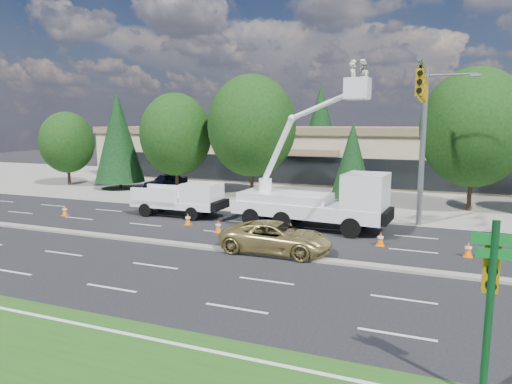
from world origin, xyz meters
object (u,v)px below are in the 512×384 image
at_px(bucket_truck, 322,194).
at_px(signal_mast, 423,121).
at_px(utility_pickup, 183,202).
at_px(street_sign_pole, 490,291).
at_px(minivan, 276,237).

bearing_deg(bucket_truck, signal_mast, 16.87).
bearing_deg(signal_mast, utility_pickup, -176.58).
bearing_deg(utility_pickup, street_sign_pole, -42.17).
height_order(street_sign_pole, utility_pickup, street_sign_pole).
bearing_deg(minivan, signal_mast, -43.14).
xyz_separation_m(street_sign_pole, minivan, (-7.92, 9.00, -1.73)).
height_order(bucket_truck, minivan, bucket_truck).
bearing_deg(utility_pickup, minivan, -34.19).
xyz_separation_m(street_sign_pole, bucket_truck, (-7.07, 14.36, -0.44)).
distance_m(signal_mast, street_sign_pole, 15.99).
relative_size(utility_pickup, minivan, 1.13).
bearing_deg(utility_pickup, signal_mast, 3.27).
height_order(signal_mast, minivan, signal_mast).
bearing_deg(street_sign_pole, utility_pickup, 137.98).
bearing_deg(signal_mast, street_sign_pole, -82.73).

